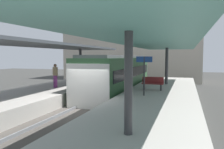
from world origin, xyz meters
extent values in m
plane|color=#383835|center=(0.00, 0.00, 0.00)|extent=(80.00, 80.00, 0.00)
cube|color=#ADA8A0|center=(-3.80, 0.00, 0.50)|extent=(4.40, 28.00, 1.00)
cube|color=#ADA8A0|center=(3.80, 0.00, 0.50)|extent=(4.40, 28.00, 1.00)
cube|color=#4C4742|center=(0.00, 0.00, 0.10)|extent=(3.20, 28.00, 0.20)
cube|color=slate|center=(-0.72, 0.00, 0.27)|extent=(0.08, 28.00, 0.14)
cube|color=slate|center=(0.72, 0.00, 0.27)|extent=(0.08, 28.00, 0.14)
cube|color=#2D5633|center=(0.00, 6.95, 1.65)|extent=(2.70, 12.35, 2.90)
cube|color=silver|center=(0.00, 0.75, 1.50)|extent=(2.65, 0.08, 2.60)
cube|color=black|center=(-1.37, 6.95, 2.00)|extent=(0.04, 11.36, 0.76)
cube|color=black|center=(1.37, 6.95, 2.00)|extent=(0.04, 11.36, 0.76)
cube|color=#515156|center=(0.00, 6.95, 3.20)|extent=(2.16, 11.73, 0.20)
cylinder|color=#333335|center=(-3.80, 7.70, 2.45)|extent=(0.24, 0.24, 2.90)
cube|color=#3D4247|center=(-3.80, 1.40, 3.98)|extent=(4.18, 21.00, 0.16)
cylinder|color=#333335|center=(3.80, -4.90, 2.45)|extent=(0.24, 0.24, 2.90)
cylinder|color=#333335|center=(3.80, 7.70, 2.45)|extent=(0.24, 0.24, 2.90)
cube|color=slate|center=(3.80, 1.40, 3.98)|extent=(4.18, 21.00, 0.16)
cube|color=black|center=(2.68, 3.96, 1.20)|extent=(0.08, 0.32, 0.40)
cube|color=black|center=(3.78, 3.96, 1.20)|extent=(0.08, 0.32, 0.40)
cube|color=maroon|center=(3.23, 3.96, 1.43)|extent=(1.40, 0.40, 0.06)
cube|color=maroon|center=(3.23, 4.14, 1.66)|extent=(1.40, 0.06, 0.40)
cylinder|color=#262628|center=(3.07, 1.66, 2.10)|extent=(0.08, 0.08, 2.20)
cube|color=navy|center=(3.07, 1.66, 3.05)|extent=(0.90, 0.06, 0.32)
cylinder|color=#7A337A|center=(-3.55, 3.11, 1.43)|extent=(0.28, 0.28, 0.87)
cylinder|color=#998460|center=(-3.55, 3.11, 2.17)|extent=(0.36, 0.36, 0.60)
sphere|color=#936B4C|center=(-3.55, 3.11, 2.58)|extent=(0.22, 0.22, 0.22)
cylinder|color=navy|center=(2.65, -0.40, 1.41)|extent=(0.28, 0.28, 0.82)
cylinder|color=maroon|center=(2.65, -0.40, 2.16)|extent=(0.36, 0.36, 0.68)
sphere|color=#936B4C|center=(2.65, -0.40, 2.61)|extent=(0.22, 0.22, 0.22)
cube|color=#A89E8E|center=(-1.92, 20.00, 5.50)|extent=(18.00, 6.00, 11.00)
camera|label=1|loc=(5.34, -11.09, 3.19)|focal=36.79mm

